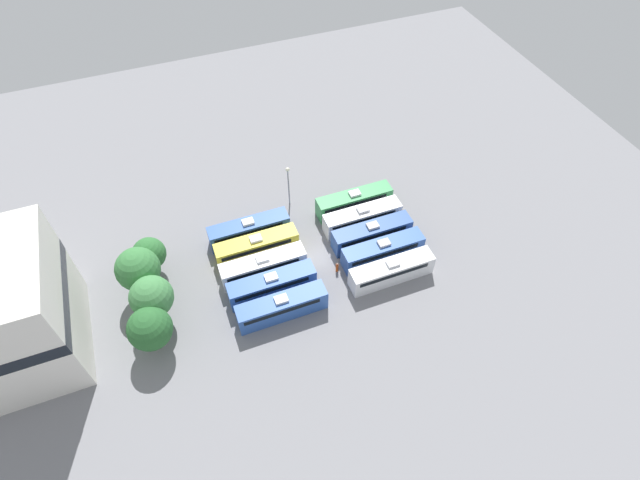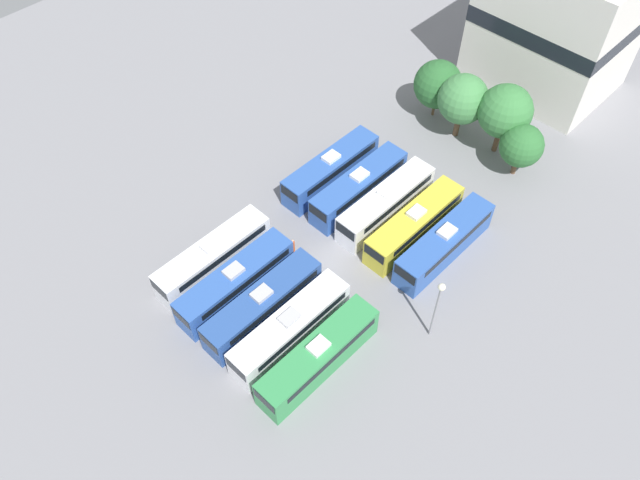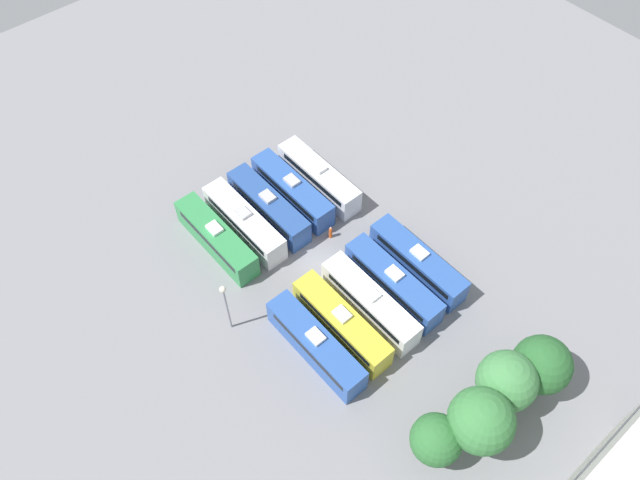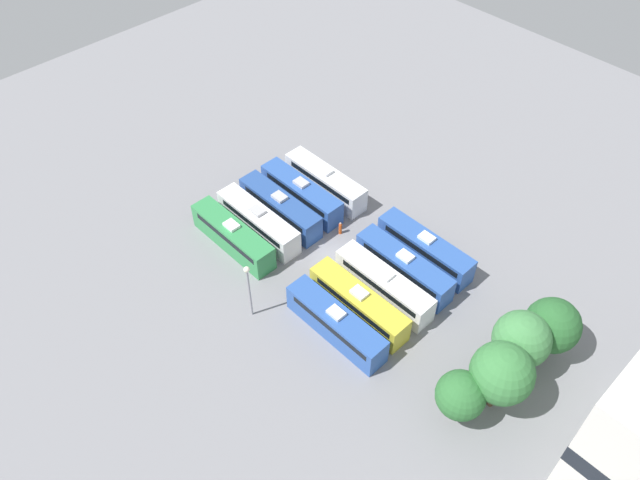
{
  "view_description": "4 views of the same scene",
  "coord_description": "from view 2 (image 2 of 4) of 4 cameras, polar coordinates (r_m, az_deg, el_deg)",
  "views": [
    {
      "loc": [
        -39.77,
        15.25,
        53.75
      ],
      "look_at": [
        1.46,
        -0.61,
        1.64
      ],
      "focal_mm": 28.0,
      "sensor_mm": 36.0,
      "label": 1
    },
    {
      "loc": [
        23.02,
        -24.61,
        45.01
      ],
      "look_at": [
        -1.48,
        0.55,
        1.46
      ],
      "focal_mm": 35.0,
      "sensor_mm": 36.0,
      "label": 2
    },
    {
      "loc": [
        23.36,
        27.78,
        53.28
      ],
      "look_at": [
        -1.17,
        -0.7,
        1.79
      ],
      "focal_mm": 35.0,
      "sensor_mm": 36.0,
      "label": 3
    },
    {
      "loc": [
        32.25,
        32.15,
        50.23
      ],
      "look_at": [
        0.74,
        -0.52,
        2.3
      ],
      "focal_mm": 35.0,
      "sensor_mm": 36.0,
      "label": 4
    }
  ],
  "objects": [
    {
      "name": "worker_person",
      "position": [
        56.45,
        -2.5,
        -0.56
      ],
      "size": [
        0.36,
        0.36,
        1.65
      ],
      "color": "#CC4C19",
      "rests_on": "ground_plane"
    },
    {
      "name": "tree_2",
      "position": [
        65.35,
        16.57,
        11.21
      ],
      "size": [
        5.44,
        5.44,
        7.89
      ],
      "color": "brown",
      "rests_on": "ground_plane"
    },
    {
      "name": "bus_3",
      "position": [
        50.53,
        -2.71,
        -8.01
      ],
      "size": [
        2.56,
        11.34,
        3.43
      ],
      "color": "white",
      "rests_on": "ground_plane"
    },
    {
      "name": "bus_8",
      "position": [
        57.54,
        8.64,
        1.49
      ],
      "size": [
        2.56,
        11.34,
        3.43
      ],
      "color": "gold",
      "rests_on": "ground_plane"
    },
    {
      "name": "bus_2",
      "position": [
        51.87,
        -5.22,
        -5.85
      ],
      "size": [
        2.56,
        11.34,
        3.43
      ],
      "color": "#284C93",
      "rests_on": "ground_plane"
    },
    {
      "name": "light_pole",
      "position": [
        48.84,
        10.74,
        -5.53
      ],
      "size": [
        0.6,
        0.6,
        7.1
      ],
      "color": "gray",
      "rests_on": "ground_plane"
    },
    {
      "name": "bus_0",
      "position": [
        55.34,
        -9.72,
        -1.45
      ],
      "size": [
        2.56,
        11.34,
        3.43
      ],
      "color": "silver",
      "rests_on": "ground_plane"
    },
    {
      "name": "bus_6",
      "position": [
        60.17,
        3.6,
        4.94
      ],
      "size": [
        2.56,
        11.34,
        3.43
      ],
      "color": "#2D56A8",
      "rests_on": "ground_plane"
    },
    {
      "name": "tree_3",
      "position": [
        64.26,
        17.95,
        8.2
      ],
      "size": [
        4.3,
        4.3,
        5.83
      ],
      "color": "brown",
      "rests_on": "ground_plane"
    },
    {
      "name": "bus_5",
      "position": [
        61.75,
        1.02,
        6.55
      ],
      "size": [
        2.56,
        11.34,
        3.43
      ],
      "color": "#2D56A8",
      "rests_on": "ground_plane"
    },
    {
      "name": "tree_1",
      "position": [
        66.52,
        12.93,
        12.44
      ],
      "size": [
        5.18,
        5.18,
        7.33
      ],
      "color": "brown",
      "rests_on": "ground_plane"
    },
    {
      "name": "bus_1",
      "position": [
        53.42,
        -7.71,
        -3.77
      ],
      "size": [
        2.56,
        11.34,
        3.43
      ],
      "color": "#2D56A8",
      "rests_on": "ground_plane"
    },
    {
      "name": "bus_7",
      "position": [
        58.91,
        6.06,
        3.41
      ],
      "size": [
        2.56,
        11.34,
        3.43
      ],
      "color": "white",
      "rests_on": "ground_plane"
    },
    {
      "name": "bus_4",
      "position": [
        49.23,
        -0.11,
        -10.54
      ],
      "size": [
        2.56,
        11.34,
        3.43
      ],
      "color": "#338C4C",
      "rests_on": "ground_plane"
    },
    {
      "name": "ground_plane",
      "position": [
        56.23,
        0.69,
        -2.06
      ],
      "size": [
        116.06,
        116.06,
        0.0
      ],
      "primitive_type": "plane",
      "color": "gray"
    },
    {
      "name": "depot_building",
      "position": [
        75.61,
        20.92,
        18.22
      ],
      "size": [
        14.9,
        12.85,
        15.09
      ],
      "color": "silver",
      "rests_on": "ground_plane"
    },
    {
      "name": "tree_0",
      "position": [
        69.05,
        10.72,
        13.81
      ],
      "size": [
        5.16,
        5.16,
        6.65
      ],
      "color": "brown",
      "rests_on": "ground_plane"
    },
    {
      "name": "bus_9",
      "position": [
        56.59,
        11.32,
        -0.21
      ],
      "size": [
        2.56,
        11.34,
        3.43
      ],
      "color": "#2D56A8",
      "rests_on": "ground_plane"
    }
  ]
}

